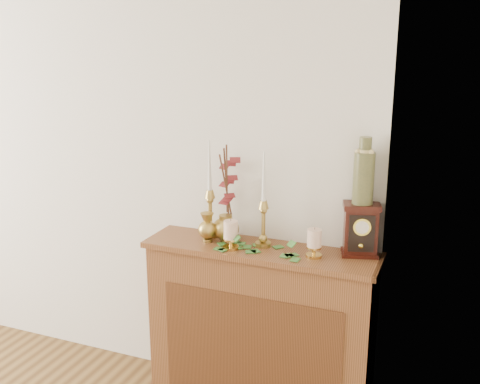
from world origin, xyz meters
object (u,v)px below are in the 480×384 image
at_px(candlestick_center, 263,216).
at_px(bud_vase, 207,228).
at_px(ceramic_vase, 364,174).
at_px(ginger_jar, 228,196).
at_px(candlestick_left, 210,205).
at_px(mantel_clock, 361,230).

xyz_separation_m(candlestick_center, bud_vase, (-0.30, -0.05, -0.09)).
bearing_deg(candlestick_center, ceramic_vase, 7.41).
height_order(bud_vase, ginger_jar, ginger_jar).
relative_size(bud_vase, ceramic_vase, 0.48).
distance_m(candlestick_left, ceramic_vase, 0.85).
bearing_deg(ceramic_vase, ginger_jar, -178.53).
bearing_deg(ginger_jar, ceramic_vase, 1.47).
height_order(candlestick_left, mantel_clock, candlestick_left).
bearing_deg(bud_vase, candlestick_left, 104.76).
relative_size(candlestick_center, ceramic_vase, 1.53).
distance_m(candlestick_left, bud_vase, 0.13).
bearing_deg(mantel_clock, candlestick_left, 165.71).
bearing_deg(ginger_jar, bud_vase, -131.61).
relative_size(candlestick_left, candlestick_center, 1.06).
distance_m(candlestick_center, ceramic_vase, 0.55).
xyz_separation_m(bud_vase, ceramic_vase, (0.79, 0.11, 0.34)).
bearing_deg(bud_vase, ceramic_vase, 8.11).
bearing_deg(ceramic_vase, candlestick_center, -172.59).
xyz_separation_m(candlestick_center, ceramic_vase, (0.49, 0.06, 0.25)).
relative_size(mantel_clock, ceramic_vase, 0.82).
height_order(candlestick_left, bud_vase, candlestick_left).
xyz_separation_m(candlestick_left, ceramic_vase, (0.81, 0.02, 0.24)).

